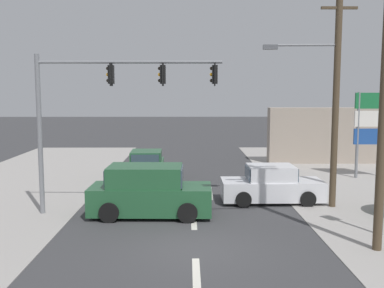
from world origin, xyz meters
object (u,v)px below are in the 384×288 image
object	(u,v)px
utility_pole_foreground_right	(382,50)
suv_crossing_left	(149,192)
traffic_signal_mast	(102,99)
sedan_kerbside_parked	(272,186)
sedan_oncoming_mid	(146,167)
shopping_plaza_sign	(374,123)
pedestal_signal_right_kerb	(384,162)
utility_pole_midground_right	(333,87)

from	to	relation	value
utility_pole_foreground_right	suv_crossing_left	distance (m)	9.24
traffic_signal_mast	sedan_kerbside_parked	distance (m)	7.81
utility_pole_foreground_right	sedan_oncoming_mid	xyz separation A→B (m)	(-7.59, 10.57, -5.06)
shopping_plaza_sign	sedan_oncoming_mid	xyz separation A→B (m)	(-12.07, -0.48, -2.28)
traffic_signal_mast	pedestal_signal_right_kerb	bearing A→B (deg)	-15.99
sedan_kerbside_parked	utility_pole_midground_right	bearing A→B (deg)	-21.03
traffic_signal_mast	suv_crossing_left	bearing A→B (deg)	-7.86
utility_pole_midground_right	sedan_oncoming_mid	size ratio (longest dim) A/B	2.09
pedestal_signal_right_kerb	suv_crossing_left	world-z (taller)	pedestal_signal_right_kerb
traffic_signal_mast	shopping_plaza_sign	bearing A→B (deg)	28.23
shopping_plaza_sign	sedan_oncoming_mid	world-z (taller)	shopping_plaza_sign
shopping_plaza_sign	utility_pole_foreground_right	bearing A→B (deg)	-112.05
traffic_signal_mast	shopping_plaza_sign	xyz separation A→B (m)	(13.05, 7.01, -1.37)
utility_pole_midground_right	pedestal_signal_right_kerb	distance (m)	4.40
traffic_signal_mast	sedan_kerbside_parked	bearing A→B (deg)	14.99
utility_pole_midground_right	shopping_plaza_sign	world-z (taller)	utility_pole_midground_right
sedan_kerbside_parked	suv_crossing_left	size ratio (longest dim) A/B	0.93
shopping_plaza_sign	traffic_signal_mast	bearing A→B (deg)	-151.77
shopping_plaza_sign	utility_pole_midground_right	bearing A→B (deg)	-124.90
utility_pole_midground_right	sedan_oncoming_mid	bearing A→B (deg)	144.63
utility_pole_midground_right	traffic_signal_mast	bearing A→B (deg)	-173.81
traffic_signal_mast	sedan_oncoming_mid	bearing A→B (deg)	81.42
pedestal_signal_right_kerb	shopping_plaza_sign	xyz separation A→B (m)	(3.66, 9.70, 0.57)
shopping_plaza_sign	sedan_kerbside_parked	size ratio (longest dim) A/B	1.08
sedan_kerbside_parked	sedan_oncoming_mid	size ratio (longest dim) A/B	1.00
pedestal_signal_right_kerb	suv_crossing_left	bearing A→B (deg)	162.27
utility_pole_foreground_right	pedestal_signal_right_kerb	xyz separation A→B (m)	(0.82, 1.35, -3.35)
traffic_signal_mast	shopping_plaza_sign	distance (m)	14.87
traffic_signal_mast	shopping_plaza_sign	size ratio (longest dim) A/B	1.50
suv_crossing_left	sedan_oncoming_mid	bearing A→B (deg)	96.14
traffic_signal_mast	sedan_kerbside_parked	world-z (taller)	traffic_signal_mast
utility_pole_foreground_right	pedestal_signal_right_kerb	world-z (taller)	utility_pole_foreground_right
utility_pole_foreground_right	traffic_signal_mast	world-z (taller)	utility_pole_foreground_right
shopping_plaza_sign	sedan_kerbside_parked	world-z (taller)	shopping_plaza_sign
sedan_oncoming_mid	shopping_plaza_sign	bearing A→B (deg)	2.28
pedestal_signal_right_kerb	sedan_kerbside_parked	size ratio (longest dim) A/B	0.84
utility_pole_foreground_right	pedestal_signal_right_kerb	bearing A→B (deg)	58.82
utility_pole_midground_right	sedan_kerbside_parked	size ratio (longest dim) A/B	2.09
pedestal_signal_right_kerb	utility_pole_foreground_right	bearing A→B (deg)	-121.18
utility_pole_foreground_right	traffic_signal_mast	xyz separation A→B (m)	(-8.57, 4.04, -1.41)
utility_pole_foreground_right	sedan_oncoming_mid	world-z (taller)	utility_pole_foreground_right
sedan_kerbside_parked	utility_pole_foreground_right	bearing A→B (deg)	-71.93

